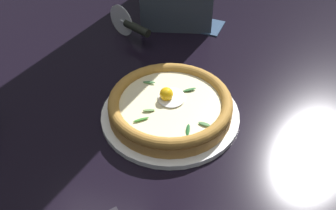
% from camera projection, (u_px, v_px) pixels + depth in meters
% --- Properties ---
extents(ground_plane, '(2.40, 2.40, 0.03)m').
position_uv_depth(ground_plane, '(174.00, 107.00, 0.86)').
color(ground_plane, black).
rests_on(ground_plane, ground).
extents(pizza_plate, '(0.30, 0.30, 0.01)m').
position_uv_depth(pizza_plate, '(168.00, 114.00, 0.81)').
color(pizza_plate, white).
rests_on(pizza_plate, ground).
extents(pizza, '(0.26, 0.26, 0.06)m').
position_uv_depth(pizza, '(168.00, 104.00, 0.79)').
color(pizza, '#AD7635').
rests_on(pizza, pizza_plate).
extents(pizza_cutter, '(0.09, 0.14, 0.09)m').
position_uv_depth(pizza_cutter, '(131.00, 25.00, 1.02)').
color(pizza_cutter, silver).
rests_on(pizza_cutter, ground).
extents(folded_napkin, '(0.11, 0.15, 0.01)m').
position_uv_depth(folded_napkin, '(198.00, 24.00, 1.11)').
color(folded_napkin, navy).
rests_on(folded_napkin, ground).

